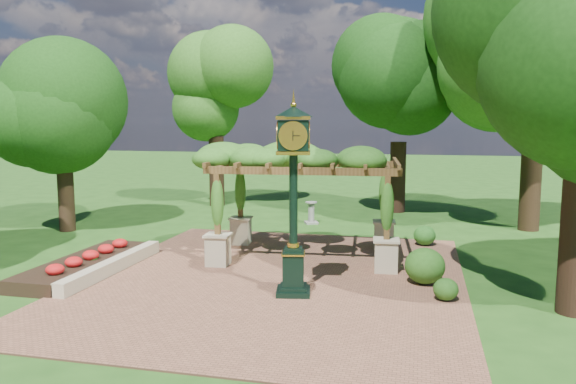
# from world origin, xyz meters

# --- Properties ---
(ground) EXTENTS (120.00, 120.00, 0.00)m
(ground) POSITION_xyz_m (0.00, 0.00, 0.00)
(ground) COLOR #1E4714
(ground) RESTS_ON ground
(brick_plaza) EXTENTS (10.00, 12.00, 0.04)m
(brick_plaza) POSITION_xyz_m (0.00, 1.00, 0.02)
(brick_plaza) COLOR brown
(brick_plaza) RESTS_ON ground
(border_wall) EXTENTS (0.35, 5.00, 0.40)m
(border_wall) POSITION_xyz_m (-4.60, 0.50, 0.20)
(border_wall) COLOR #C6B793
(border_wall) RESTS_ON ground
(flower_bed) EXTENTS (1.50, 5.00, 0.36)m
(flower_bed) POSITION_xyz_m (-5.50, 0.50, 0.18)
(flower_bed) COLOR red
(flower_bed) RESTS_ON ground
(pedestal_clock) EXTENTS (1.08, 1.08, 4.68)m
(pedestal_clock) POSITION_xyz_m (0.80, -0.31, 2.80)
(pedestal_clock) COLOR black
(pedestal_clock) RESTS_ON brick_plaza
(pergola) EXTENTS (5.95, 4.04, 3.57)m
(pergola) POSITION_xyz_m (0.33, 3.58, 2.93)
(pergola) COLOR beige
(pergola) RESTS_ON brick_plaza
(sundial) EXTENTS (0.68, 0.68, 0.92)m
(sundial) POSITION_xyz_m (-0.63, 9.37, 0.41)
(sundial) COLOR gray
(sundial) RESTS_ON ground
(shrub_front) EXTENTS (0.65, 0.65, 0.53)m
(shrub_front) POSITION_xyz_m (4.43, 0.04, 0.31)
(shrub_front) COLOR #255317
(shrub_front) RESTS_ON brick_plaza
(shrub_mid) EXTENTS (1.16, 1.16, 0.94)m
(shrub_mid) POSITION_xyz_m (3.95, 1.35, 0.51)
(shrub_mid) COLOR #295B19
(shrub_mid) RESTS_ON brick_plaza
(shrub_back) EXTENTS (0.82, 0.82, 0.67)m
(shrub_back) POSITION_xyz_m (3.97, 6.06, 0.38)
(shrub_back) COLOR #29691E
(shrub_back) RESTS_ON brick_plaza
(tree_west_near) EXTENTS (4.47, 4.47, 7.11)m
(tree_west_near) POSITION_xyz_m (-9.64, 5.67, 4.89)
(tree_west_near) COLOR #322214
(tree_west_near) RESTS_ON ground
(tree_west_far) EXTENTS (4.06, 4.06, 9.03)m
(tree_west_far) POSITION_xyz_m (-6.28, 13.29, 6.17)
(tree_west_far) COLOR black
(tree_west_far) RESTS_ON ground
(tree_north) EXTENTS (4.59, 4.59, 8.52)m
(tree_north) POSITION_xyz_m (2.73, 13.32, 5.84)
(tree_north) COLOR #321D14
(tree_north) RESTS_ON ground
(tree_east_far) EXTENTS (5.77, 5.77, 10.11)m
(tree_east_far) POSITION_xyz_m (7.96, 9.97, 6.96)
(tree_east_far) COLOR #332113
(tree_east_far) RESTS_ON ground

